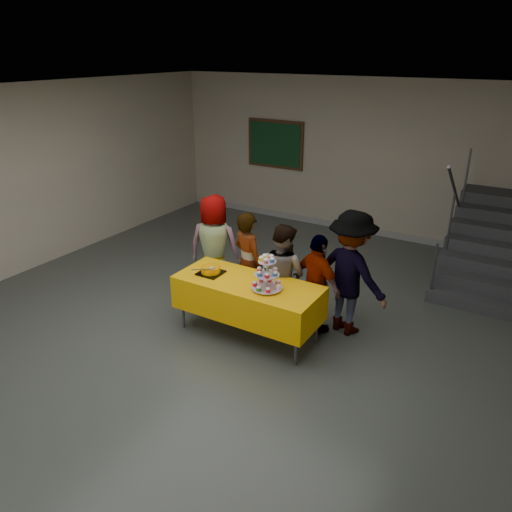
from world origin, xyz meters
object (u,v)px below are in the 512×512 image
Objects in this scene: bake_table at (248,297)px; staircase at (492,247)px; noticeboard at (275,144)px; bear_cake at (211,269)px; schoolchild_d at (317,285)px; schoolchild_b at (248,263)px; schoolchild_c at (282,275)px; schoolchild_e at (351,273)px; schoolchild_a at (214,247)px; cupcake_stand at (267,276)px.

staircase is at bearing 56.75° from bake_table.
staircase is at bearing -10.47° from noticeboard.
bake_table is at bearing -123.25° from staircase.
schoolchild_d is (1.26, 0.58, -0.15)m from bear_cake.
schoolchild_c is (0.58, -0.07, -0.02)m from schoolchild_b.
schoolchild_e is at bearing -49.47° from noticeboard.
schoolchild_a is at bearing 19.03° from schoolchild_e.
bake_table is at bearing 168.94° from cupcake_stand.
staircase is (3.42, 2.96, -0.30)m from schoolchild_a.
noticeboard is at bearing -32.51° from schoolchild_e.
bear_cake is 0.28× the size of noticeboard.
schoolchild_b is 1.08× the size of schoolchild_d.
bake_table is at bearing -64.79° from noticeboard.
schoolchild_b is 0.61× the size of staircase.
cupcake_stand reaches higher than bake_table.
noticeboard is at bearing -89.96° from schoolchild_a.
schoolchild_e is (0.84, 0.27, 0.12)m from schoolchild_c.
schoolchild_b is at bearing 136.28° from cupcake_stand.
staircase is (2.76, 3.09, -0.24)m from schoolchild_b.
staircase reaches higher than schoolchild_c.
schoolchild_e is at bearing -150.83° from schoolchild_b.
bake_table is 0.90m from schoolchild_d.
staircase is (2.95, 3.70, -0.34)m from bear_cake.
schoolchild_c is 0.49m from schoolchild_d.
cupcake_stand is 0.31× the size of schoolchild_c.
schoolchild_d is 3.56m from staircase.
bear_cake is 0.26× the size of schoolchild_d.
schoolchild_b reaches higher than schoolchild_d.
cupcake_stand reaches higher than bear_cake.
noticeboard reaches higher than bear_cake.
bear_cake is 1.39m from schoolchild_d.
noticeboard reaches higher than staircase.
staircase is at bearing -98.10° from schoolchild_e.
schoolchild_c is at bearing 154.77° from schoolchild_a.
schoolchild_c reaches higher than schoolchild_d.
schoolchild_e is at bearing -115.06° from staircase.
bake_table is 1.32× the size of schoolchild_c.
schoolchild_b is 4.39m from noticeboard.
schoolchild_b is at bearing 152.68° from schoolchild_a.
schoolchild_e is 1.28× the size of noticeboard.
schoolchild_e is at bearing -121.52° from schoolchild_d.
schoolchild_d is (0.71, 0.55, 0.12)m from bake_table.
schoolchild_b is (-0.36, 0.58, 0.18)m from bake_table.
schoolchild_c is at bearing -165.77° from schoolchild_b.
noticeboard is at bearing 118.06° from cupcake_stand.
schoolchild_d is at bearing -118.49° from staircase.
schoolchild_d is at bearing 37.51° from bake_table.
noticeboard is at bearing 169.53° from staircase.
schoolchild_e reaches higher than bear_cake.
noticeboard is at bearing -44.93° from schoolchild_b.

